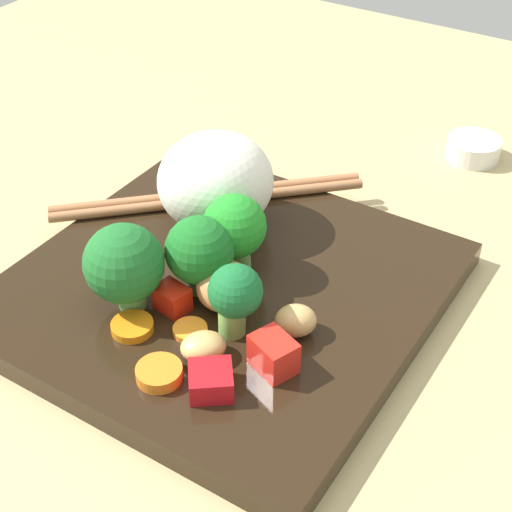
% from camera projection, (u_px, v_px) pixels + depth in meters
% --- Properties ---
extents(ground_plane, '(1.10, 1.10, 0.02)m').
position_uv_depth(ground_plane, '(225.00, 310.00, 0.55)').
color(ground_plane, tan).
extents(square_plate, '(0.27, 0.27, 0.02)m').
position_uv_depth(square_plate, '(225.00, 290.00, 0.54)').
color(square_plate, black).
rests_on(square_plate, ground_plane).
extents(rice_mound, '(0.12, 0.12, 0.07)m').
position_uv_depth(rice_mound, '(216.00, 182.00, 0.56)').
color(rice_mound, white).
rests_on(rice_mound, square_plate).
extents(broccoli_floret_0, '(0.03, 0.03, 0.05)m').
position_uv_depth(broccoli_floret_0, '(235.00, 295.00, 0.47)').
color(broccoli_floret_0, '#81B153').
rests_on(broccoli_floret_0, square_plate).
extents(broccoli_floret_1, '(0.05, 0.05, 0.06)m').
position_uv_depth(broccoli_floret_1, '(124.00, 265.00, 0.49)').
color(broccoli_floret_1, '#62A753').
rests_on(broccoli_floret_1, square_plate).
extents(broccoli_floret_2, '(0.04, 0.04, 0.06)m').
position_uv_depth(broccoli_floret_2, '(238.00, 229.00, 0.52)').
color(broccoli_floret_2, '#6BA24B').
rests_on(broccoli_floret_2, square_plate).
extents(broccoli_floret_3, '(0.05, 0.05, 0.06)m').
position_uv_depth(broccoli_floret_3, '(200.00, 251.00, 0.50)').
color(broccoli_floret_3, '#569448').
rests_on(broccoli_floret_3, square_plate).
extents(carrot_slice_0, '(0.03, 0.03, 0.00)m').
position_uv_depth(carrot_slice_0, '(190.00, 330.00, 0.49)').
color(carrot_slice_0, orange).
rests_on(carrot_slice_0, square_plate).
extents(carrot_slice_1, '(0.04, 0.04, 0.01)m').
position_uv_depth(carrot_slice_1, '(159.00, 373.00, 0.46)').
color(carrot_slice_1, orange).
rests_on(carrot_slice_1, square_plate).
extents(carrot_slice_2, '(0.04, 0.04, 0.01)m').
position_uv_depth(carrot_slice_2, '(132.00, 327.00, 0.49)').
color(carrot_slice_2, orange).
rests_on(carrot_slice_2, square_plate).
extents(pepper_chunk_0, '(0.03, 0.04, 0.02)m').
position_uv_depth(pepper_chunk_0, '(211.00, 381.00, 0.45)').
color(pepper_chunk_0, red).
rests_on(pepper_chunk_0, square_plate).
extents(pepper_chunk_1, '(0.02, 0.02, 0.02)m').
position_uv_depth(pepper_chunk_1, '(172.00, 298.00, 0.50)').
color(pepper_chunk_1, red).
rests_on(pepper_chunk_1, square_plate).
extents(pepper_chunk_2, '(0.03, 0.03, 0.02)m').
position_uv_depth(pepper_chunk_2, '(273.00, 354.00, 0.46)').
color(pepper_chunk_2, red).
rests_on(pepper_chunk_2, square_plate).
extents(chicken_piece_0, '(0.03, 0.03, 0.02)m').
position_uv_depth(chicken_piece_0, '(296.00, 321.00, 0.48)').
color(chicken_piece_0, tan).
rests_on(chicken_piece_0, square_plate).
extents(chicken_piece_1, '(0.04, 0.04, 0.02)m').
position_uv_depth(chicken_piece_1, '(203.00, 347.00, 0.47)').
color(chicken_piece_1, tan).
rests_on(chicken_piece_1, square_plate).
extents(chicken_piece_2, '(0.05, 0.05, 0.03)m').
position_uv_depth(chicken_piece_2, '(225.00, 286.00, 0.50)').
color(chicken_piece_2, tan).
rests_on(chicken_piece_2, square_plate).
extents(chopstick_pair, '(0.18, 0.19, 0.01)m').
position_uv_depth(chopstick_pair, '(209.00, 197.00, 0.60)').
color(chopstick_pair, '#A36B43').
rests_on(chopstick_pair, square_plate).
extents(sauce_cup, '(0.05, 0.05, 0.02)m').
position_uv_depth(sauce_cup, '(473.00, 149.00, 0.69)').
color(sauce_cup, silver).
rests_on(sauce_cup, ground_plane).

